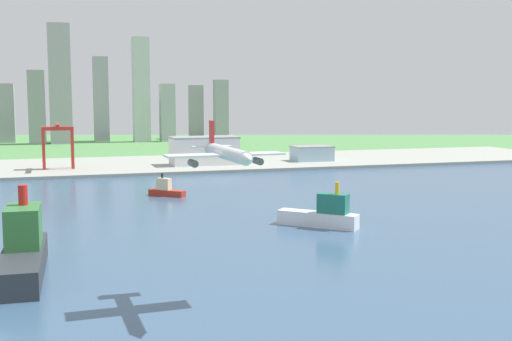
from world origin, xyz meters
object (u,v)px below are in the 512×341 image
airplane_landing (227,154)px  container_barge (23,251)px  tugboat_small (166,190)px  ferry_boat (322,215)px  port_crane_red (58,136)px  warehouse_annex (312,153)px  warehouse_main (204,151)px

airplane_landing → container_barge: bearing=138.1°
container_barge → tugboat_small: size_ratio=2.84×
ferry_boat → port_crane_red: port_crane_red is taller
tugboat_small → warehouse_annex: 213.64m
warehouse_annex → warehouse_main: bearing=-178.1°
tugboat_small → warehouse_main: size_ratio=0.37×
warehouse_main → airplane_landing: bearing=-101.9°
container_barge → warehouse_main: bearing=66.7°
container_barge → tugboat_small: bearing=64.8°
airplane_landing → ferry_boat: bearing=53.5°
tugboat_small → warehouse_annex: size_ratio=0.60×
container_barge → warehouse_annex: 378.01m
container_barge → port_crane_red: (14.31, 300.20, 19.92)m
warehouse_main → warehouse_annex: 97.30m
airplane_landing → tugboat_small: (17.30, 204.15, -38.55)m
airplane_landing → tugboat_small: bearing=85.2°
ferry_boat → port_crane_red: bearing=113.0°
port_crane_red → warehouse_main: (114.77, -0.64, -13.85)m
port_crane_red → tugboat_small: bearing=-68.2°
container_barge → warehouse_main: size_ratio=1.05×
ferry_boat → warehouse_main: 257.33m
ferry_boat → warehouse_annex: (102.44, 260.44, 3.28)m
tugboat_small → port_crane_red: 159.00m
airplane_landing → warehouse_annex: (170.74, 352.71, -33.45)m
airplane_landing → container_barge: (-55.47, 49.85, -34.47)m
warehouse_annex → ferry_boat: bearing=-111.5°
ferry_boat → warehouse_annex: 279.88m
airplane_landing → container_barge: 82.16m
port_crane_red → airplane_landing: bearing=-83.3°
warehouse_main → warehouse_annex: bearing=1.9°
airplane_landing → port_crane_red: bearing=96.7°
container_barge → ferry_boat: bearing=18.9°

